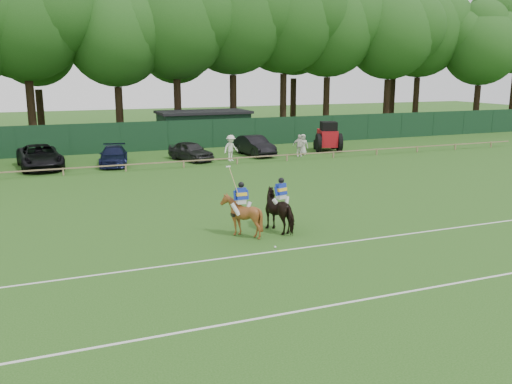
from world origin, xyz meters
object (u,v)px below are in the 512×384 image
suv_black (40,157)px  spectator_mid (299,146)px  sedan_navy (114,156)px  spectator_right (303,145)px  hatch_grey (191,151)px  estate_black (254,146)px  polo_ball (275,247)px  utility_shed (204,127)px  horse_chestnut (241,216)px  spectator_left (231,148)px  tractor (328,137)px  horse_dark (281,211)px

suv_black → spectator_mid: (19.11, -1.83, 0.06)m
sedan_navy → spectator_right: 14.86m
hatch_grey → spectator_mid: size_ratio=2.42×
suv_black → hatch_grey: bearing=-8.7°
estate_black → spectator_right: (3.68, -1.34, 0.06)m
hatch_grey → spectator_right: (9.14, -0.66, 0.12)m
polo_ball → utility_shed: bearing=78.6°
horse_chestnut → estate_black: 21.91m
horse_chestnut → hatch_grey: (3.10, 19.49, -0.14)m
sedan_navy → spectator_left: size_ratio=2.38×
estate_black → tractor: bearing=-7.4°
polo_ball → spectator_mid: bearing=61.6°
horse_chestnut → suv_black: 21.40m
sedan_navy → estate_black: bearing=12.9°
spectator_left → polo_ball: size_ratio=21.75×
spectator_right → utility_shed: (-5.43, 9.81, 0.70)m
horse_chestnut → spectator_right: 22.45m
horse_chestnut → estate_black: size_ratio=0.37×
sedan_navy → spectator_right: bearing=6.9°
spectator_left → tractor: 9.47m
hatch_grey → tractor: size_ratio=1.23×
utility_shed → horse_dark: bearing=-99.9°
horse_dark → polo_ball: horse_dark is taller
utility_shed → spectator_left: bearing=-95.2°
horse_dark → spectator_right: size_ratio=1.24×
polo_ball → hatch_grey: bearing=83.5°
suv_black → spectator_mid: size_ratio=3.37×
sedan_navy → hatch_grey: bearing=9.5°
utility_shed → tractor: 12.02m
spectator_left → spectator_right: size_ratio=1.16×
horse_dark → spectator_left: spectator_left is taller
horse_dark → estate_black: 21.19m
suv_black → estate_black: (16.09, 0.14, -0.04)m
polo_ball → sedan_navy: bearing=98.7°
utility_shed → suv_black: bearing=-149.0°
suv_black → sedan_navy: suv_black is taller
suv_black → spectator_left: bearing=-13.8°
horse_dark → spectator_left: size_ratio=1.06×
sedan_navy → utility_shed: 13.16m
hatch_grey → estate_black: 5.50m
spectator_mid → polo_ball: size_ratio=19.35×
sedan_navy → tractor: 17.76m
horse_dark → suv_black: size_ratio=0.36×
spectator_left → tractor: bearing=-8.7°
sedan_navy → spectator_mid: (14.18, -1.29, 0.19)m
horse_chestnut → polo_ball: horse_chestnut is taller
spectator_mid → horse_dark: bearing=-108.5°
suv_black → polo_ball: suv_black is taller
spectator_mid → tractor: size_ratio=0.51×
horse_chestnut → spectator_right: size_ratio=1.03×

